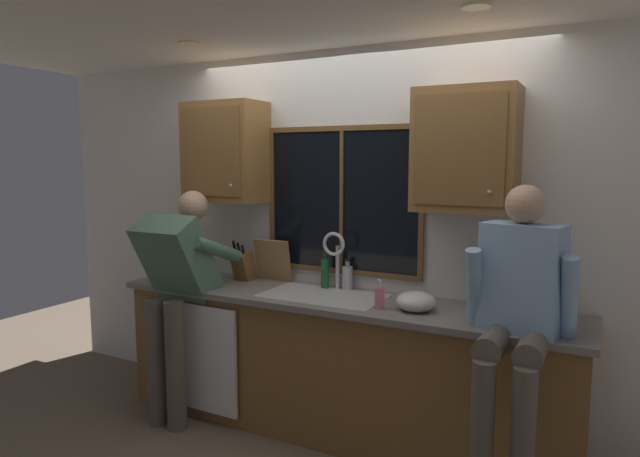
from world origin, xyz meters
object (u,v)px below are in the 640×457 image
object	(u,v)px
cutting_board	(273,260)
person_standing	(176,283)
soap_dispenser	(380,297)
person_sitting_on_counter	(518,300)
bottle_green_glass	(325,272)
bottle_tall_clear	(347,277)
knife_block	(243,266)
mixing_bowl	(416,302)

from	to	relation	value
cutting_board	person_standing	bearing A→B (deg)	-128.00
person_standing	soap_dispenser	distance (m)	1.42
person_sitting_on_counter	cutting_board	size ratio (longest dim) A/B	4.02
person_standing	soap_dispenser	size ratio (longest dim) A/B	8.68
bottle_green_glass	bottle_tall_clear	xyz separation A→B (m)	(0.15, 0.04, -0.02)
knife_block	bottle_tall_clear	distance (m)	0.80
soap_dispenser	bottle_green_glass	world-z (taller)	bottle_green_glass
mixing_bowl	bottle_tall_clear	bearing A→B (deg)	152.93
person_standing	soap_dispenser	bearing A→B (deg)	8.47
mixing_bowl	bottle_green_glass	size ratio (longest dim) A/B	0.89
person_standing	cutting_board	world-z (taller)	person_standing
mixing_bowl	soap_dispenser	world-z (taller)	soap_dispenser
knife_block	cutting_board	bearing A→B (deg)	22.16
person_standing	person_sitting_on_counter	xyz separation A→B (m)	(2.20, 0.06, 0.13)
person_standing	bottle_green_glass	size ratio (longest dim) A/B	5.97
person_standing	cutting_board	size ratio (longest dim) A/B	5.08
knife_block	mixing_bowl	world-z (taller)	knife_block
person_standing	person_sitting_on_counter	distance (m)	2.21
person_standing	person_sitting_on_counter	bearing A→B (deg)	1.62
cutting_board	soap_dispenser	size ratio (longest dim) A/B	1.71
person_sitting_on_counter	soap_dispenser	xyz separation A→B (m)	(-0.80, 0.15, -0.11)
person_sitting_on_counter	bottle_tall_clear	distance (m)	1.29
bottle_green_glass	person_sitting_on_counter	bearing A→B (deg)	-19.38
soap_dispenser	bottle_green_glass	bearing A→B (deg)	148.76
person_standing	knife_block	world-z (taller)	person_standing
person_sitting_on_counter	knife_block	bearing A→B (deg)	168.48
cutting_board	soap_dispenser	world-z (taller)	cutting_board
person_sitting_on_counter	mixing_bowl	bearing A→B (deg)	160.65
person_sitting_on_counter	knife_block	xyz separation A→B (m)	(-1.98, 0.40, -0.08)
person_sitting_on_counter	bottle_green_glass	xyz separation A→B (m)	(-1.33, 0.47, -0.07)
person_sitting_on_counter	person_standing	bearing A→B (deg)	-178.38
bottle_tall_clear	cutting_board	bearing A→B (deg)	-177.97
person_standing	bottle_green_glass	world-z (taller)	person_standing
knife_block	bottle_tall_clear	size ratio (longest dim) A/B	1.54
person_standing	bottle_tall_clear	size ratio (longest dim) A/B	7.61
person_standing	bottle_tall_clear	world-z (taller)	person_standing
person_sitting_on_counter	mixing_bowl	world-z (taller)	person_sitting_on_counter
knife_block	cutting_board	world-z (taller)	cutting_board
person_sitting_on_counter	bottle_green_glass	size ratio (longest dim) A/B	4.73
knife_block	mixing_bowl	bearing A→B (deg)	-7.99
knife_block	person_standing	bearing A→B (deg)	-115.58
person_standing	soap_dispenser	xyz separation A→B (m)	(1.40, 0.21, 0.02)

